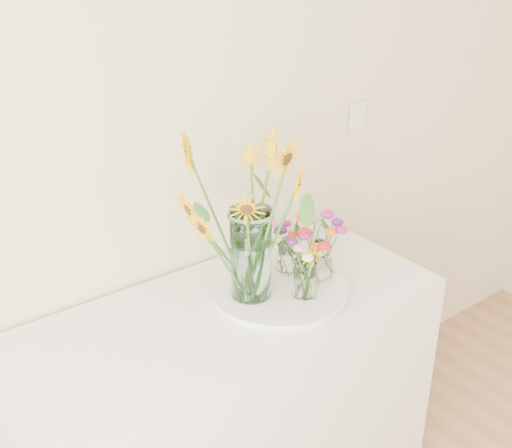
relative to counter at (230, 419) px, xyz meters
name	(u,v)px	position (x,y,z in m)	size (l,w,h in m)	color
counter	(230,419)	(0.00, 0.00, 0.00)	(1.40, 0.60, 0.90)	white
tray	(279,291)	(0.18, -0.03, 0.46)	(0.43, 0.43, 0.03)	white
mason_jar	(251,254)	(0.08, -0.02, 0.62)	(0.13, 0.13, 0.30)	#ABE1E0
sunflower_bouquet	(251,216)	(0.08, -0.02, 0.75)	(0.71, 0.71, 0.56)	#F8C005
small_vase_a	(304,279)	(0.21, -0.12, 0.54)	(0.07, 0.07, 0.13)	white
wildflower_posy_a	(305,266)	(0.21, -0.12, 0.58)	(0.18, 0.18, 0.22)	orange
small_vase_b	(319,259)	(0.33, -0.06, 0.54)	(0.09, 0.09, 0.14)	white
wildflower_posy_b	(320,247)	(0.33, -0.06, 0.59)	(0.22, 0.22, 0.23)	orange
small_vase_c	(288,256)	(0.28, 0.04, 0.53)	(0.07, 0.07, 0.12)	white
wildflower_posy_c	(288,244)	(0.28, 0.04, 0.58)	(0.20, 0.20, 0.21)	orange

